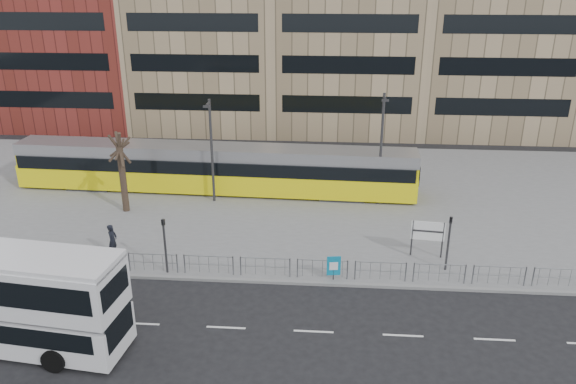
# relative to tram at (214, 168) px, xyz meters

# --- Properties ---
(ground) EXTENTS (120.00, 120.00, 0.00)m
(ground) POSITION_rel_tram_xyz_m (5.76, -12.47, -1.85)
(ground) COLOR black
(ground) RESTS_ON ground
(plaza) EXTENTS (64.00, 24.00, 0.15)m
(plaza) POSITION_rel_tram_xyz_m (5.76, -0.47, -1.78)
(plaza) COLOR slate
(plaza) RESTS_ON ground
(kerb) EXTENTS (64.00, 0.25, 0.17)m
(kerb) POSITION_rel_tram_xyz_m (5.76, -12.42, -1.78)
(kerb) COLOR gray
(kerb) RESTS_ON ground
(pedestrian_barrier) EXTENTS (32.07, 0.07, 1.10)m
(pedestrian_barrier) POSITION_rel_tram_xyz_m (7.76, -11.97, -0.87)
(pedestrian_barrier) COLOR gray
(pedestrian_barrier) RESTS_ON plaza
(road_markings) EXTENTS (62.00, 0.12, 0.01)m
(road_markings) POSITION_rel_tram_xyz_m (6.76, -16.47, -1.85)
(road_markings) COLOR white
(road_markings) RESTS_ON ground
(tram) EXTENTS (28.87, 3.81, 3.39)m
(tram) POSITION_rel_tram_xyz_m (0.00, 0.00, 0.00)
(tram) COLOR yellow
(tram) RESTS_ON plaza
(station_sign) EXTENTS (1.85, 0.27, 2.13)m
(station_sign) POSITION_rel_tram_xyz_m (13.84, -9.12, -0.23)
(station_sign) COLOR #2D2D30
(station_sign) RESTS_ON plaza
(ad_panel) EXTENTS (0.72, 0.15, 1.35)m
(ad_panel) POSITION_rel_tram_xyz_m (8.64, -12.07, -0.92)
(ad_panel) COLOR #2D2D30
(ad_panel) RESTS_ON plaza
(pedestrian) EXTENTS (0.51, 0.73, 1.90)m
(pedestrian) POSITION_rel_tram_xyz_m (-3.71, -10.35, -0.75)
(pedestrian) COLOR black
(pedestrian) RESTS_ON plaza
(traffic_light_west) EXTENTS (0.21, 0.24, 3.10)m
(traffic_light_west) POSITION_rel_tram_xyz_m (-0.21, -11.97, 0.27)
(traffic_light_west) COLOR #2D2D30
(traffic_light_west) RESTS_ON plaza
(traffic_light_east) EXTENTS (0.22, 0.24, 3.10)m
(traffic_light_east) POSITION_rel_tram_xyz_m (14.67, -10.57, 0.27)
(traffic_light_east) COLOR #2D2D30
(traffic_light_east) RESTS_ON plaza
(lamp_post_west) EXTENTS (0.45, 1.04, 7.18)m
(lamp_post_west) POSITION_rel_tram_xyz_m (0.34, -2.01, 2.25)
(lamp_post_west) COLOR #2D2D30
(lamp_post_west) RESTS_ON plaza
(lamp_post_east) EXTENTS (0.45, 1.04, 7.68)m
(lamp_post_east) POSITION_rel_tram_xyz_m (11.69, -1.61, 2.51)
(lamp_post_east) COLOR #2D2D30
(lamp_post_east) RESTS_ON plaza
(bare_tree) EXTENTS (3.94, 3.94, 7.44)m
(bare_tree) POSITION_rel_tram_xyz_m (-5.20, -4.08, 3.92)
(bare_tree) COLOR #30231B
(bare_tree) RESTS_ON plaza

